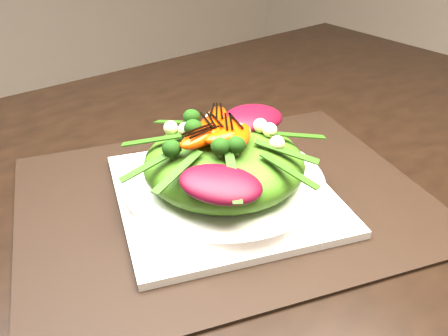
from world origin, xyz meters
TOP-DOWN VIEW (x-y plane):
  - dining_table at (0.00, 0.00)m, footprint 1.60×0.90m
  - placemat at (-0.02, -0.10)m, footprint 0.63×0.55m
  - plate_base at (-0.02, -0.10)m, footprint 0.35×0.35m
  - salad_bowl at (-0.02, -0.10)m, footprint 0.34×0.34m
  - lettuce_mound at (-0.02, -0.10)m, footprint 0.27×0.27m
  - radicchio_leaf at (0.05, -0.08)m, footprint 0.09×0.06m
  - orange_segment at (-0.03, -0.06)m, footprint 0.07×0.05m
  - broccoli_floret at (-0.08, -0.08)m, footprint 0.04×0.04m
  - macadamia_nut at (0.01, -0.13)m, footprint 0.02×0.02m
  - balsamic_drizzle at (-0.03, -0.06)m, footprint 0.05×0.02m

SIDE VIEW (x-z plane):
  - dining_table at x=0.00m, z-range 0.35..1.10m
  - placemat at x=-0.02m, z-range 0.75..0.75m
  - plate_base at x=-0.02m, z-range 0.75..0.76m
  - salad_bowl at x=-0.02m, z-range 0.76..0.78m
  - lettuce_mound at x=-0.02m, z-range 0.77..0.84m
  - radicchio_leaf at x=0.05m, z-range 0.83..0.85m
  - macadamia_nut at x=0.01m, z-range 0.84..0.86m
  - orange_segment at x=-0.03m, z-range 0.84..0.86m
  - broccoli_floret at x=-0.08m, z-range 0.84..0.87m
  - balsamic_drizzle at x=-0.03m, z-range 0.86..0.86m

